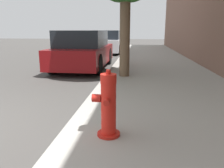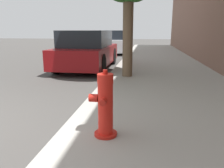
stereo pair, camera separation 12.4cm
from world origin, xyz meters
The scene contains 4 objects.
sidewalk_slab centered at (3.47, 0.00, 0.06)m, with size 3.48×40.00×0.11m.
fire_hydrant centered at (2.39, 0.16, 0.51)m, with size 0.36×0.38×0.86m.
parked_car_near centered at (0.62, 5.89, 0.71)m, with size 1.80×4.08×1.46m.
parked_car_mid centered at (0.70, 12.37, 0.71)m, with size 1.76×4.25×1.48m.
Camera 2 is at (2.88, -2.41, 1.43)m, focal length 35.00 mm.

